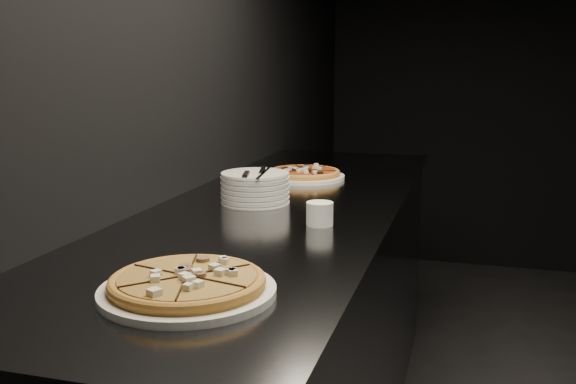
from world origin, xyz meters
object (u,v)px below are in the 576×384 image
(counter, at_px, (283,336))
(pizza_mushroom, at_px, (187,285))
(cutlery, at_px, (256,173))
(ramekin, at_px, (320,213))
(pizza_tomato, at_px, (304,174))
(plate_stack, at_px, (255,188))

(counter, relative_size, pizza_mushroom, 6.69)
(cutlery, relative_size, ramekin, 3.15)
(pizza_mushroom, height_order, cutlery, cutlery)
(counter, distance_m, pizza_tomato, 0.65)
(cutlery, bearing_deg, pizza_mushroom, -94.33)
(pizza_tomato, bearing_deg, pizza_mushroom, -85.20)
(pizza_tomato, distance_m, cutlery, 0.49)
(pizza_mushroom, bearing_deg, plate_stack, 100.19)
(counter, xyz_separation_m, pizza_tomato, (-0.04, 0.43, 0.48))
(counter, bearing_deg, pizza_tomato, 95.66)
(counter, relative_size, ramekin, 33.07)
(plate_stack, height_order, cutlery, cutlery)
(pizza_mushroom, xyz_separation_m, ramekin, (0.12, 0.60, 0.01))
(pizza_mushroom, relative_size, plate_stack, 1.69)
(counter, xyz_separation_m, plate_stack, (-0.08, -0.03, 0.51))
(pizza_tomato, relative_size, plate_stack, 1.44)
(counter, bearing_deg, ramekin, -54.99)
(pizza_mushroom, relative_size, ramekin, 4.94)
(counter, bearing_deg, cutlery, -147.73)
(ramekin, bearing_deg, counter, 125.01)
(pizza_mushroom, bearing_deg, pizza_tomato, 94.80)
(counter, distance_m, pizza_mushroom, 0.99)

